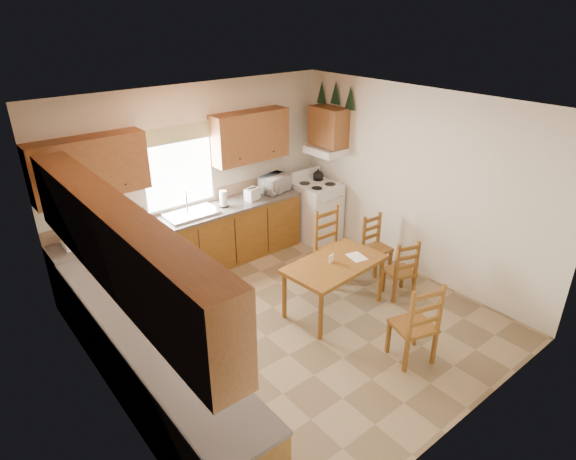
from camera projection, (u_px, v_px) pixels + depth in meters
floor at (294, 322)px, 6.12m from camera, size 4.50×4.50×0.00m
ceiling at (295, 108)px, 4.97m from camera, size 4.50×4.50×0.00m
wall_left at (100, 294)px, 4.26m from camera, size 4.50×4.50×0.00m
wall_right at (416, 184)px, 6.83m from camera, size 4.50×4.50×0.00m
wall_back at (197, 177)px, 7.12m from camera, size 4.50×4.50×0.00m
wall_front at (469, 315)px, 3.97m from camera, size 4.50×4.50×0.00m
lower_cab_back at (190, 246)px, 7.09m from camera, size 3.75×0.60×0.88m
lower_cab_left at (151, 368)px, 4.72m from camera, size 0.60×3.60×0.88m
counter_back at (187, 217)px, 6.89m from camera, size 3.75×0.63×0.04m
counter_left at (145, 330)px, 4.52m from camera, size 0.63×3.60×0.04m
backsplash at (177, 204)px, 7.05m from camera, size 3.75×0.01×0.18m
upper_cab_back_left at (89, 167)px, 5.91m from camera, size 1.41×0.33×0.75m
upper_cab_back_right at (250, 136)px, 7.28m from camera, size 1.25×0.33×0.75m
upper_cab_left at (116, 244)px, 4.03m from camera, size 0.33×3.60×0.75m
upper_cab_stove at (328, 127)px, 7.65m from camera, size 0.33×0.62×0.62m
range_hood at (325, 150)px, 7.79m from camera, size 0.44×0.62×0.12m
window_frame at (179, 168)px, 6.84m from camera, size 1.13×0.02×1.18m
window_pane at (179, 169)px, 6.84m from camera, size 1.05×0.01×1.10m
window_valance at (176, 134)px, 6.61m from camera, size 1.19×0.01×0.24m
sink_basin at (191, 214)px, 6.92m from camera, size 0.75×0.45×0.04m
pine_decal_a at (350, 98)px, 7.30m from camera, size 0.22×0.22×0.36m
pine_decal_b at (336, 92)px, 7.51m from camera, size 0.22×0.22×0.36m
pine_decal_c at (322, 92)px, 7.75m from camera, size 0.22×0.22×0.36m
stove at (317, 212)px, 8.15m from camera, size 0.65×0.67×0.96m
coffeemaker at (70, 236)px, 5.95m from camera, size 0.19×0.23×0.30m
paper_towel at (223, 199)px, 7.15m from camera, size 0.11×0.11×0.25m
toaster at (252, 194)px, 7.43m from camera, size 0.26×0.20×0.19m
microwave at (275, 183)px, 7.74m from camera, size 0.50×0.41×0.27m
dining_table at (334, 286)px, 6.26m from camera, size 1.36×0.85×0.70m
chair_near_left at (414, 320)px, 5.31m from camera, size 0.53×0.52×1.02m
chair_near_right at (400, 267)px, 6.53m from camera, size 0.46×0.44×0.86m
chair_far_left at (334, 247)px, 6.85m from camera, size 0.46×0.44×1.07m
chair_far_right at (377, 245)px, 7.13m from camera, size 0.39×0.37×0.87m
table_paper at (357, 257)px, 6.24m from camera, size 0.24×0.29×0.00m
table_card at (331, 259)px, 6.09m from camera, size 0.08×0.04×0.11m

